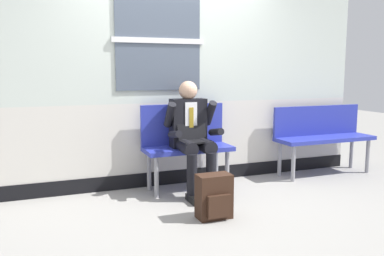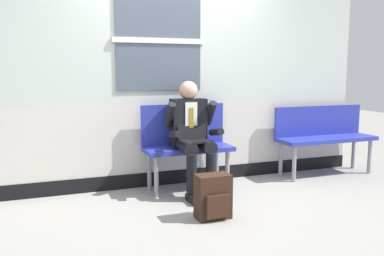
% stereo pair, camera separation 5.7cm
% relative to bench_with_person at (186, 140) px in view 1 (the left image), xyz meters
% --- Properties ---
extents(ground_plane, '(18.00, 18.00, 0.00)m').
position_rel_bench_with_person_xyz_m(ground_plane, '(-0.06, -0.47, -0.57)').
color(ground_plane, gray).
extents(station_wall, '(5.04, 0.17, 2.78)m').
position_rel_bench_with_person_xyz_m(station_wall, '(-0.06, 0.27, 0.82)').
color(station_wall, beige).
rests_on(station_wall, ground).
extents(bench_with_person, '(1.01, 0.42, 0.98)m').
position_rel_bench_with_person_xyz_m(bench_with_person, '(0.00, 0.00, 0.00)').
color(bench_with_person, '#28339E').
rests_on(bench_with_person, ground).
extents(bench_empty, '(1.35, 0.42, 0.90)m').
position_rel_bench_with_person_xyz_m(bench_empty, '(1.93, -0.01, -0.02)').
color(bench_empty, '#28339E').
rests_on(bench_empty, ground).
extents(person_seated, '(0.57, 0.70, 1.25)m').
position_rel_bench_with_person_xyz_m(person_seated, '(0.00, -0.20, 0.11)').
color(person_seated, black).
rests_on(person_seated, ground).
extents(backpack, '(0.32, 0.23, 0.42)m').
position_rel_bench_with_person_xyz_m(backpack, '(-0.10, -1.02, -0.36)').
color(backpack, '#331E14').
rests_on(backpack, ground).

